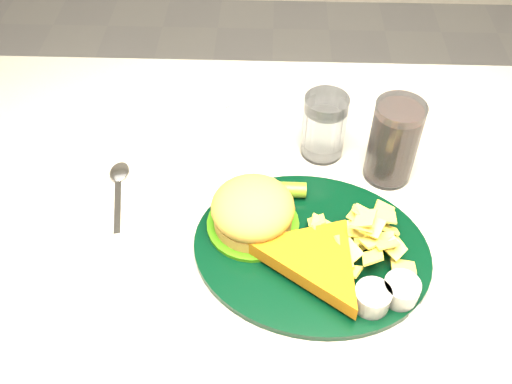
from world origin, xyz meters
TOP-DOWN VIEW (x-y plane):
  - table at (0.00, 0.00)m, footprint 1.20×0.80m
  - dinner_plate at (0.06, -0.05)m, footprint 0.37×0.33m
  - water_glass at (0.08, 0.15)m, footprint 0.09×0.09m
  - cola_glass at (0.18, 0.10)m, footprint 0.09×0.09m
  - fork_napkin at (0.15, -0.08)m, footprint 0.16×0.19m
  - spoon at (-0.22, 0.02)m, footprint 0.06×0.15m
  - wrapped_straw at (-0.14, 0.20)m, footprint 0.20×0.19m

SIDE VIEW (x-z plane):
  - table at x=0.00m, z-range 0.00..0.75m
  - wrapped_straw at x=-0.14m, z-range 0.75..0.76m
  - spoon at x=-0.22m, z-range 0.75..0.76m
  - fork_napkin at x=0.15m, z-range 0.75..0.76m
  - dinner_plate at x=0.06m, z-range 0.75..0.82m
  - water_glass at x=0.08m, z-range 0.75..0.86m
  - cola_glass at x=0.18m, z-range 0.75..0.88m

